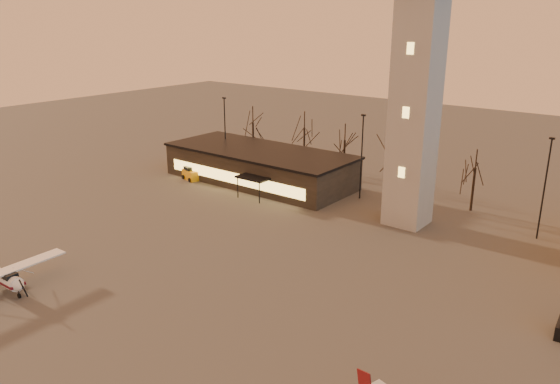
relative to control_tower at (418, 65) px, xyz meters
name	(u,v)px	position (x,y,z in m)	size (l,w,h in m)	color
ground	(201,355)	(0.00, -30.00, -16.33)	(220.00, 220.00, 0.00)	#494743
control_tower	(418,65)	(0.00, 0.00, 0.00)	(6.80, 6.80, 32.60)	#A5A29C
terminal	(260,166)	(-21.99, 1.98, -14.17)	(25.40, 12.20, 4.30)	black
light_poles	(419,172)	(0.50, 1.00, -10.92)	(58.50, 12.25, 10.14)	black
tree_row	(344,136)	(-13.70, 9.16, -10.39)	(37.20, 9.20, 8.80)	black
cessna_rear	(5,280)	(-18.42, -33.57, -15.39)	(7.82, 9.88, 2.73)	white
service_cart	(191,175)	(-29.77, -2.98, -15.67)	(3.02, 2.32, 1.73)	orange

